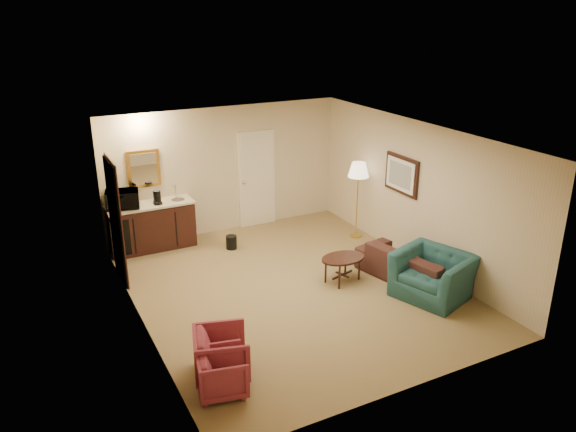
# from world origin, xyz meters

# --- Properties ---
(ground) EXTENTS (6.00, 6.00, 0.00)m
(ground) POSITION_xyz_m (0.00, 0.00, 0.00)
(ground) COLOR #9B874F
(ground) RESTS_ON ground
(room_walls) EXTENTS (5.02, 6.01, 2.61)m
(room_walls) POSITION_xyz_m (-0.10, 0.77, 1.72)
(room_walls) COLOR beige
(room_walls) RESTS_ON ground
(wetbar_cabinet) EXTENTS (1.64, 0.58, 0.92)m
(wetbar_cabinet) POSITION_xyz_m (-1.65, 2.72, 0.46)
(wetbar_cabinet) COLOR black
(wetbar_cabinet) RESTS_ON ground
(sofa) EXTENTS (1.01, 2.07, 0.78)m
(sofa) POSITION_xyz_m (1.95, -0.70, 0.39)
(sofa) COLOR black
(sofa) RESTS_ON ground
(teal_armchair) EXTENTS (1.07, 1.32, 1.00)m
(teal_armchair) POSITION_xyz_m (1.90, -1.27, 0.50)
(teal_armchair) COLOR #215250
(teal_armchair) RESTS_ON ground
(rose_chair_near) EXTENTS (0.66, 0.69, 0.61)m
(rose_chair_near) POSITION_xyz_m (-2.02, -2.00, 0.30)
(rose_chair_near) COLOR #9A3248
(rose_chair_near) RESTS_ON ground
(rose_chair_far) EXTENTS (0.80, 0.83, 0.70)m
(rose_chair_far) POSITION_xyz_m (-1.90, -1.68, 0.35)
(rose_chair_far) COLOR #9A3248
(rose_chair_far) RESTS_ON ground
(coffee_table) EXTENTS (0.90, 0.73, 0.45)m
(coffee_table) POSITION_xyz_m (0.89, -0.16, 0.23)
(coffee_table) COLOR black
(coffee_table) RESTS_ON ground
(floor_lamp) EXTENTS (0.51, 0.51, 1.58)m
(floor_lamp) POSITION_xyz_m (2.20, 1.40, 0.79)
(floor_lamp) COLOR gold
(floor_lamp) RESTS_ON ground
(waste_bin) EXTENTS (0.25, 0.25, 0.26)m
(waste_bin) POSITION_xyz_m (-0.30, 2.00, 0.13)
(waste_bin) COLOR black
(waste_bin) RESTS_ON ground
(microwave) EXTENTS (0.66, 0.45, 0.41)m
(microwave) POSITION_xyz_m (-2.15, 2.73, 1.12)
(microwave) COLOR black
(microwave) RESTS_ON wetbar_cabinet
(coffee_maker) EXTENTS (0.19, 0.19, 0.27)m
(coffee_maker) POSITION_xyz_m (-1.52, 2.63, 1.06)
(coffee_maker) COLOR black
(coffee_maker) RESTS_ON wetbar_cabinet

